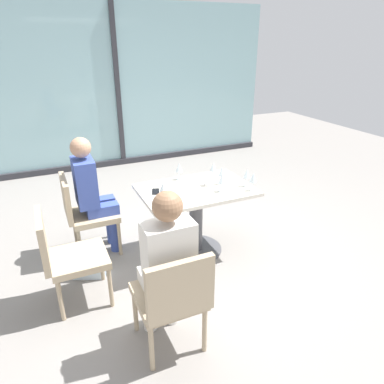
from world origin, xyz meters
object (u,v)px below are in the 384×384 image
person_far_left (92,190)px  wine_glass_1 (253,178)px  dining_table_main (196,207)px  wine_glass_3 (247,174)px  chair_front_left (173,296)px  chair_side_end (66,253)px  wine_glass_5 (163,187)px  wine_glass_6 (222,172)px  person_front_left (166,263)px  cell_phone_on_table (156,192)px  handbag_0 (89,263)px  coffee_cup (208,181)px  wine_glass_4 (179,168)px  chair_far_left (84,210)px  wine_glass_0 (213,167)px  wine_glass_2 (222,179)px

person_far_left → wine_glass_1: person_far_left is taller
dining_table_main → wine_glass_3: size_ratio=6.10×
chair_front_left → chair_side_end: bearing=125.9°
wine_glass_5 → wine_glass_6: 0.70m
person_far_left → person_front_left: bearing=-80.6°
cell_phone_on_table → handbag_0: bearing=-155.7°
chair_side_end → coffee_cup: bearing=12.4°
wine_glass_4 → handbag_0: size_ratio=0.62×
chair_far_left → cell_phone_on_table: bearing=-28.9°
chair_far_left → handbag_0: bearing=-97.7°
chair_far_left → coffee_cup: chair_far_left is taller
wine_glass_6 → coffee_cup: 0.17m
chair_side_end → wine_glass_0: (1.60, 0.46, 0.37)m
chair_far_left → wine_glass_2: bearing=-26.2°
wine_glass_0 → wine_glass_3: 0.38m
dining_table_main → person_front_left: 1.27m
person_far_left → coffee_cup: size_ratio=14.00×
person_far_left → wine_glass_4: 0.92m
wine_glass_0 → wine_glass_1: 0.48m
chair_front_left → wine_glass_2: bearing=47.1°
cell_phone_on_table → chair_far_left: bearing=170.2°
wine_glass_2 → wine_glass_6: bearing=61.4°
person_front_left → handbag_0: 1.27m
person_far_left → person_front_left: (0.25, -1.49, 0.00)m
wine_glass_1 → wine_glass_4: (-0.55, 0.57, 0.00)m
person_front_left → wine_glass_1: size_ratio=6.81×
chair_front_left → wine_glass_1: size_ratio=4.70×
chair_side_end → wine_glass_3: size_ratio=4.70×
chair_side_end → wine_glass_0: 1.71m
coffee_cup → person_front_left: bearing=-128.8°
chair_far_left → coffee_cup: size_ratio=9.67×
wine_glass_2 → person_front_left: bearing=-136.3°
cell_phone_on_table → person_front_left: bearing=-86.3°
chair_far_left → wine_glass_6: wine_glass_6 is taller
coffee_cup → chair_front_left: bearing=-126.1°
chair_front_left → person_far_left: bearing=98.8°
wine_glass_6 → handbag_0: size_ratio=0.62×
wine_glass_1 → wine_glass_4: 0.80m
person_far_left → wine_glass_5: 0.82m
cell_phone_on_table → chair_side_end: bearing=-138.4°
chair_front_left → wine_glass_0: (0.99, 1.31, 0.37)m
chair_far_left → wine_glass_0: bearing=-12.1°
wine_glass_1 → wine_glass_5: bearing=170.8°
wine_glass_1 → wine_glass_5: 0.90m
person_far_left → wine_glass_2: person_far_left is taller
dining_table_main → wine_glass_1: size_ratio=6.10×
cell_phone_on_table → wine_glass_4: bearing=51.5°
person_front_left → cell_phone_on_table: (0.31, 1.12, 0.03)m
cell_phone_on_table → person_far_left: bearing=165.6°
chair_front_left → wine_glass_0: 1.68m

